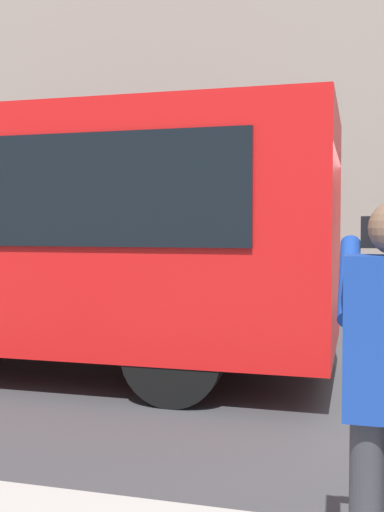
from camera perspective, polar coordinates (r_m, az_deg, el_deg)
The scene contains 2 objects.
ground_plane at distance 7.06m, azimuth 15.78°, elevation -11.67°, with size 60.00×60.00×0.00m, color #38383A.
building_facade_far at distance 14.28m, azimuth 15.89°, elevation 19.92°, with size 28.00×1.55×12.00m.
Camera 1 is at (0.09, 6.84, 1.75)m, focal length 43.22 mm.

